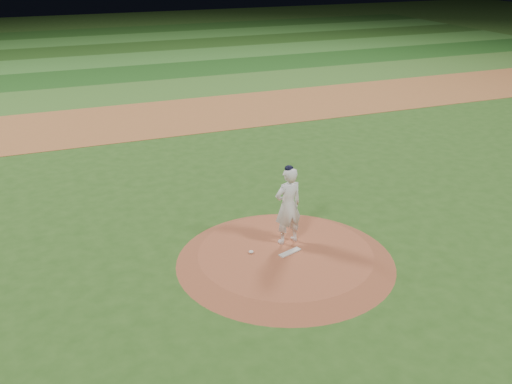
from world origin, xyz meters
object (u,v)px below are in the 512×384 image
at_px(pitching_rubber, 290,252).
at_px(pitcher_on_mound, 288,205).
at_px(pitchers_mound, 285,257).
at_px(rosin_bag, 251,252).

bearing_deg(pitching_rubber, pitcher_on_mound, 53.12).
distance_m(pitchers_mound, pitcher_on_mound, 1.30).
distance_m(rosin_bag, pitcher_on_mound, 1.50).
bearing_deg(pitcher_on_mound, pitchers_mound, -119.02).
bearing_deg(rosin_bag, pitchers_mound, -19.73).
relative_size(rosin_bag, pitcher_on_mound, 0.06).
distance_m(pitchers_mound, rosin_bag, 0.88).
bearing_deg(pitchers_mound, rosin_bag, 160.27).
height_order(pitchers_mound, pitching_rubber, pitching_rubber).
bearing_deg(pitcher_on_mound, rosin_bag, -169.44).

